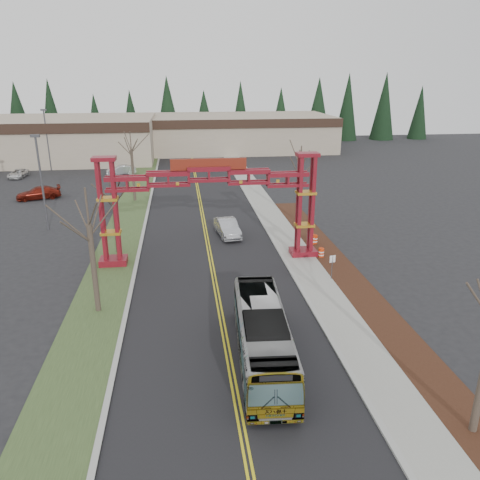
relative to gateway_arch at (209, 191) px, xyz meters
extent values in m
plane|color=black|center=(0.00, -18.00, -5.98)|extent=(200.00, 200.00, 0.00)
cube|color=black|center=(0.00, 7.00, -5.97)|extent=(12.00, 110.00, 0.02)
cube|color=gold|center=(-0.12, 7.00, -5.96)|extent=(0.12, 100.00, 0.01)
cube|color=gold|center=(0.12, 7.00, -5.96)|extent=(0.12, 100.00, 0.01)
cube|color=#A2A29D|center=(6.15, 7.00, -5.91)|extent=(0.30, 110.00, 0.15)
cube|color=gray|center=(7.60, 7.00, -5.91)|extent=(2.60, 110.00, 0.14)
cube|color=black|center=(10.20, -8.00, -5.92)|extent=(2.60, 50.00, 0.12)
cube|color=#324723|center=(-8.00, 7.00, -5.94)|extent=(4.00, 110.00, 0.08)
cube|color=#A2A29D|center=(-6.15, 7.00, -5.91)|extent=(0.30, 110.00, 0.15)
cube|color=maroon|center=(-8.00, 0.00, -5.68)|extent=(2.20, 1.60, 0.60)
cube|color=maroon|center=(-8.55, -0.35, -1.38)|extent=(0.28, 0.28, 8.00)
cube|color=maroon|center=(-7.45, -0.35, -1.38)|extent=(0.28, 0.28, 8.00)
cube|color=maroon|center=(-8.55, 0.35, -1.38)|extent=(0.28, 0.28, 8.00)
cube|color=maroon|center=(-7.45, 0.35, -1.38)|extent=(0.28, 0.28, 8.00)
cube|color=gold|center=(-8.00, 0.00, -3.18)|extent=(1.60, 1.10, 0.22)
cube|color=gold|center=(-8.00, 0.00, -0.38)|extent=(1.60, 1.10, 0.22)
cube|color=maroon|center=(-8.00, 0.00, 2.77)|extent=(1.80, 1.20, 0.30)
cube|color=maroon|center=(8.00, 0.00, -5.68)|extent=(2.20, 1.60, 0.60)
cube|color=maroon|center=(7.45, -0.35, -1.38)|extent=(0.28, 0.28, 8.00)
cube|color=maroon|center=(8.55, -0.35, -1.38)|extent=(0.28, 0.28, 8.00)
cube|color=maroon|center=(7.45, 0.35, -1.38)|extent=(0.28, 0.28, 8.00)
cube|color=maroon|center=(8.55, 0.35, -1.38)|extent=(0.28, 0.28, 8.00)
cube|color=gold|center=(8.00, 0.00, -3.18)|extent=(1.60, 1.10, 0.22)
cube|color=gold|center=(8.00, 0.00, -0.38)|extent=(1.60, 1.10, 0.22)
cube|color=maroon|center=(8.00, 0.00, 2.77)|extent=(1.80, 1.20, 0.30)
cube|color=maroon|center=(0.00, 0.00, 1.52)|extent=(16.00, 0.90, 1.00)
cube|color=maroon|center=(0.00, 0.00, 0.62)|extent=(16.00, 0.90, 0.60)
cube|color=maroon|center=(0.00, 0.00, 2.17)|extent=(6.00, 0.25, 0.90)
cube|color=gray|center=(-30.00, 54.00, -2.23)|extent=(46.00, 22.00, 7.50)
cube|color=black|center=(-30.00, 42.90, 0.72)|extent=(46.00, 0.40, 1.60)
cube|color=gray|center=(10.00, 62.00, -2.48)|extent=(38.00, 20.00, 7.00)
cube|color=black|center=(10.00, 51.90, 0.22)|extent=(38.00, 0.40, 1.60)
cone|color=black|center=(-38.00, 74.00, 0.52)|extent=(5.60, 5.60, 13.00)
cylinder|color=#382D26|center=(-38.00, 74.00, -5.18)|extent=(0.80, 0.80, 1.60)
cone|color=black|center=(-29.50, 74.00, 0.52)|extent=(5.60, 5.60, 13.00)
cylinder|color=#382D26|center=(-29.50, 74.00, -5.18)|extent=(0.80, 0.80, 1.60)
cone|color=black|center=(-21.00, 74.00, 0.52)|extent=(5.60, 5.60, 13.00)
cylinder|color=#382D26|center=(-21.00, 74.00, -5.18)|extent=(0.80, 0.80, 1.60)
cone|color=black|center=(-12.50, 74.00, 0.52)|extent=(5.60, 5.60, 13.00)
cylinder|color=#382D26|center=(-12.50, 74.00, -5.18)|extent=(0.80, 0.80, 1.60)
cone|color=black|center=(-4.00, 74.00, 0.52)|extent=(5.60, 5.60, 13.00)
cylinder|color=#382D26|center=(-4.00, 74.00, -5.18)|extent=(0.80, 0.80, 1.60)
cone|color=black|center=(4.50, 74.00, 0.52)|extent=(5.60, 5.60, 13.00)
cylinder|color=#382D26|center=(4.50, 74.00, -5.18)|extent=(0.80, 0.80, 1.60)
cone|color=black|center=(13.00, 74.00, 0.52)|extent=(5.60, 5.60, 13.00)
cylinder|color=#382D26|center=(13.00, 74.00, -5.18)|extent=(0.80, 0.80, 1.60)
cone|color=black|center=(21.50, 74.00, 0.52)|extent=(5.60, 5.60, 13.00)
cylinder|color=#382D26|center=(21.50, 74.00, -5.18)|extent=(0.80, 0.80, 1.60)
cone|color=black|center=(30.00, 74.00, 0.52)|extent=(5.60, 5.60, 13.00)
cylinder|color=#382D26|center=(30.00, 74.00, -5.18)|extent=(0.80, 0.80, 1.60)
cone|color=black|center=(38.50, 74.00, 0.52)|extent=(5.60, 5.60, 13.00)
cylinder|color=#382D26|center=(38.50, 74.00, -5.18)|extent=(0.80, 0.80, 1.60)
cone|color=black|center=(47.00, 74.00, 0.52)|extent=(5.60, 5.60, 13.00)
cylinder|color=#382D26|center=(47.00, 74.00, -5.18)|extent=(0.80, 0.80, 1.60)
cone|color=black|center=(55.50, 74.00, 0.52)|extent=(5.60, 5.60, 13.00)
cylinder|color=#382D26|center=(55.50, 74.00, -5.18)|extent=(0.80, 0.80, 1.60)
imported|color=#9FA2A6|center=(1.80, -15.10, -4.48)|extent=(3.23, 10.95, 3.01)
imported|color=#A5A8AD|center=(2.05, 6.16, -5.16)|extent=(2.39, 5.17, 1.64)
imported|color=maroon|center=(-20.13, 23.49, -5.21)|extent=(5.71, 3.64, 1.54)
imported|color=#B2B7BA|center=(-11.45, 37.66, -5.24)|extent=(4.72, 2.32, 1.49)
imported|color=silver|center=(-26.81, 37.48, -5.35)|extent=(2.33, 4.63, 1.26)
cylinder|color=#382D26|center=(-8.00, -8.15, -2.95)|extent=(0.35, 0.35, 6.06)
cylinder|color=#382D26|center=(-8.00, -8.15, 1.17)|extent=(0.13, 0.13, 2.41)
cylinder|color=#382D26|center=(-8.00, 2.92, -3.64)|extent=(0.30, 0.30, 4.69)
cylinder|color=#382D26|center=(-8.00, 2.92, -0.37)|extent=(0.11, 0.11, 2.04)
cylinder|color=#382D26|center=(-8.00, 20.96, -2.82)|extent=(0.33, 0.33, 6.33)
cylinder|color=#382D26|center=(-8.00, 20.96, 1.38)|extent=(0.12, 0.12, 2.27)
cylinder|color=#382D26|center=(10.00, 9.63, -3.07)|extent=(0.34, 0.34, 5.82)
cylinder|color=#382D26|center=(10.00, 9.63, 0.90)|extent=(0.13, 0.13, 2.35)
cylinder|color=#3F3F44|center=(-15.76, 10.34, -1.36)|extent=(0.21, 0.21, 9.25)
cube|color=#3F3F44|center=(-15.76, 10.34, 3.37)|extent=(0.82, 0.41, 0.26)
cylinder|color=#3F3F44|center=(-23.36, 43.03, -1.23)|extent=(0.21, 0.21, 9.50)
cube|color=#3F3F44|center=(-23.36, 43.03, 3.62)|extent=(0.84, 0.42, 0.26)
cylinder|color=#3F3F44|center=(8.83, -5.33, -4.97)|extent=(0.06, 0.06, 2.03)
cube|color=white|center=(8.83, -5.33, -4.23)|extent=(0.46, 0.13, 0.55)
cylinder|color=red|center=(9.39, -0.74, -5.53)|extent=(0.47, 0.47, 0.90)
cylinder|color=white|center=(9.39, -0.74, -5.40)|extent=(0.48, 0.48, 0.11)
cylinder|color=white|center=(9.39, -0.74, -5.67)|extent=(0.48, 0.48, 0.11)
cylinder|color=red|center=(9.42, 2.48, -5.45)|extent=(0.56, 0.56, 1.07)
cylinder|color=white|center=(9.42, 2.48, -5.28)|extent=(0.58, 0.58, 0.13)
cylinder|color=white|center=(9.42, 2.48, -5.61)|extent=(0.58, 0.58, 0.13)
cylinder|color=red|center=(9.78, 2.64, -5.52)|extent=(0.48, 0.48, 0.92)
cylinder|color=white|center=(9.78, 2.64, -5.39)|extent=(0.49, 0.49, 0.11)
cylinder|color=white|center=(9.78, 2.64, -5.66)|extent=(0.49, 0.49, 0.11)
camera|label=1|loc=(-2.20, -36.76, 8.78)|focal=35.00mm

